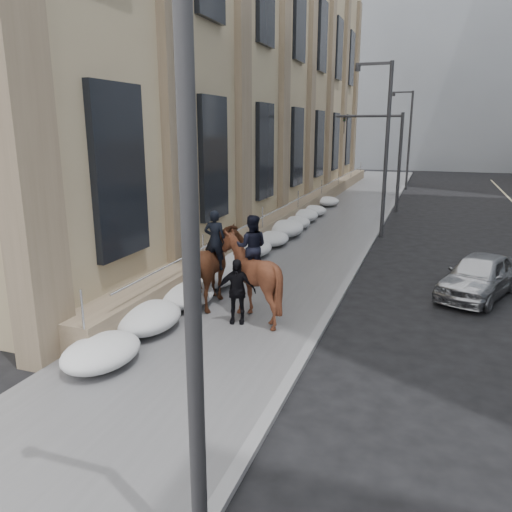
{
  "coord_description": "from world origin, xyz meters",
  "views": [
    {
      "loc": [
        5.07,
        -10.23,
        5.14
      ],
      "look_at": [
        0.64,
        2.29,
        1.7
      ],
      "focal_mm": 35.0,
      "sensor_mm": 36.0,
      "label": 1
    }
  ],
  "objects": [
    {
      "name": "bg_building_far",
      "position": [
        -6.0,
        72.0,
        10.0
      ],
      "size": [
        24.0,
        12.0,
        20.0
      ],
      "primitive_type": "cube",
      "color": "gray",
      "rests_on": "ground"
    },
    {
      "name": "snow_bank",
      "position": [
        -1.42,
        8.11,
        0.47
      ],
      "size": [
        1.7,
        18.1,
        0.76
      ],
      "color": "silver",
      "rests_on": "sidewalk"
    },
    {
      "name": "mounted_horse_right",
      "position": [
        0.65,
        1.78,
        1.34
      ],
      "size": [
        2.29,
        2.46,
        2.79
      ],
      "rotation": [
        0.0,
        0.0,
        3.39
      ],
      "color": "#3E1E11",
      "rests_on": "sidewalk"
    },
    {
      "name": "streetlight_near",
      "position": [
        2.74,
        -6.0,
        4.58
      ],
      "size": [
        1.71,
        0.24,
        8.0
      ],
      "color": "#2D2D30",
      "rests_on": "ground"
    },
    {
      "name": "bg_building_mid",
      "position": [
        4.0,
        60.0,
        14.0
      ],
      "size": [
        30.0,
        12.0,
        28.0
      ],
      "primitive_type": "cube",
      "color": "slate",
      "rests_on": "ground"
    },
    {
      "name": "sidewalk",
      "position": [
        0.0,
        10.0,
        0.06
      ],
      "size": [
        5.0,
        80.0,
        0.12
      ],
      "primitive_type": "cube",
      "color": "#545356",
      "rests_on": "ground"
    },
    {
      "name": "limestone_building",
      "position": [
        -5.26,
        19.96,
        8.9
      ],
      "size": [
        6.1,
        44.0,
        18.0
      ],
      "color": "#9D8767",
      "rests_on": "ground"
    },
    {
      "name": "mounted_horse_left",
      "position": [
        -0.56,
        2.28,
        1.27
      ],
      "size": [
        1.56,
        2.76,
        2.76
      ],
      "rotation": [
        0.0,
        0.0,
        3.29
      ],
      "color": "#4F2917",
      "rests_on": "sidewalk"
    },
    {
      "name": "traffic_signal",
      "position": [
        2.07,
        22.0,
        4.0
      ],
      "size": [
        4.1,
        0.22,
        6.0
      ],
      "color": "#2D2D30",
      "rests_on": "ground"
    },
    {
      "name": "car_silver",
      "position": [
        6.66,
        6.04,
        0.68
      ],
      "size": [
        2.99,
        4.29,
        1.36
      ],
      "primitive_type": "imported",
      "rotation": [
        0.0,
        0.0,
        -0.39
      ],
      "color": "#929499",
      "rests_on": "ground"
    },
    {
      "name": "streetlight_far",
      "position": [
        2.74,
        34.0,
        4.58
      ],
      "size": [
        1.71,
        0.24,
        8.0
      ],
      "color": "#2D2D30",
      "rests_on": "ground"
    },
    {
      "name": "curb",
      "position": [
        2.62,
        10.0,
        0.06
      ],
      "size": [
        0.24,
        80.0,
        0.12
      ],
      "primitive_type": "cube",
      "color": "slate",
      "rests_on": "ground"
    },
    {
      "name": "streetlight_mid",
      "position": [
        2.74,
        14.0,
        4.58
      ],
      "size": [
        1.71,
        0.24,
        8.0
      ],
      "color": "#2D2D30",
      "rests_on": "ground"
    },
    {
      "name": "ground",
      "position": [
        0.0,
        0.0,
        0.0
      ],
      "size": [
        140.0,
        140.0,
        0.0
      ],
      "primitive_type": "plane",
      "color": "black",
      "rests_on": "ground"
    },
    {
      "name": "pedestrian",
      "position": [
        0.46,
        1.27,
        0.99
      ],
      "size": [
        1.09,
        0.67,
        1.74
      ],
      "primitive_type": "imported",
      "rotation": [
        0.0,
        0.0,
        0.26
      ],
      "color": "black",
      "rests_on": "sidewalk"
    }
  ]
}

